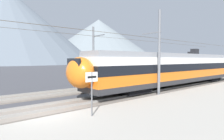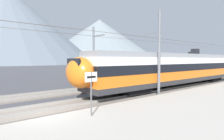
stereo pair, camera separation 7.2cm
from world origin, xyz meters
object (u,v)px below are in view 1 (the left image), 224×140
Objects in this scene: catenary_mast_far_side at (94,55)px; platform_sign at (92,84)px; train_far_track at (175,66)px; catenary_mast_mid at (158,51)px; train_near_platform at (176,68)px.

platform_sign is at bearing -124.06° from catenary_mast_far_side.
train_far_track is at bearing 21.83° from platform_sign.
train_near_platform is at bearing 16.72° from catenary_mast_mid.
train_near_platform and train_far_track have the same top height.
catenary_mast_mid reaches higher than train_far_track.
catenary_mast_mid is at bearing 13.99° from platform_sign.
catenary_mast_far_side is 21.63× the size of platform_sign.
train_near_platform is 0.88× the size of train_far_track.
catenary_mast_far_side is at bearing 97.73° from catenary_mast_mid.
train_far_track is at bearing 32.42° from train_near_platform.
catenary_mast_mid reaches higher than platform_sign.
train_near_platform is 0.53× the size of catenary_mast_mid.
train_far_track is (7.56, 4.80, 0.00)m from train_near_platform.
train_near_platform is at bearing 15.09° from platform_sign.
train_near_platform is 14.04m from platform_sign.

